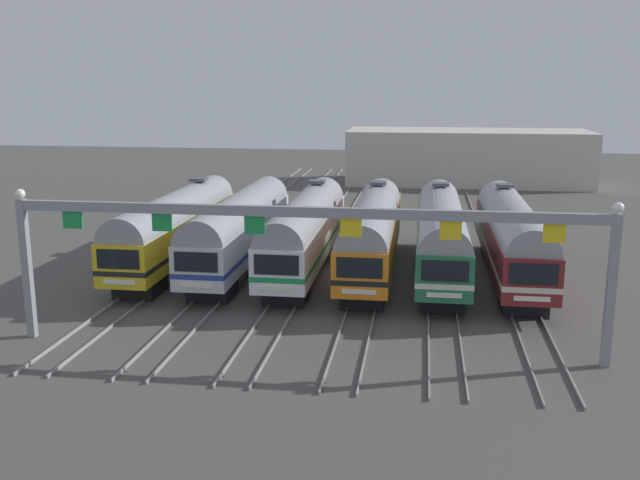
% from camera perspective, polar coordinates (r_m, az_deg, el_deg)
% --- Properties ---
extents(ground_plane, '(160.00, 160.00, 0.00)m').
position_cam_1_polar(ground_plane, '(45.13, 1.45, -2.55)').
color(ground_plane, '#4C4944').
extents(track_bed, '(22.30, 70.00, 0.15)m').
position_cam_1_polar(track_bed, '(61.61, 3.29, 1.60)').
color(track_bed, gray).
rests_on(track_bed, ground).
extents(commuter_train_yellow, '(2.88, 18.06, 5.05)m').
position_cam_1_polar(commuter_train_yellow, '(46.82, -11.28, 1.15)').
color(commuter_train_yellow, gold).
rests_on(commuter_train_yellow, ground).
extents(commuter_train_silver, '(2.88, 18.06, 4.77)m').
position_cam_1_polar(commuter_train_silver, '(45.62, -6.34, 1.01)').
color(commuter_train_silver, silver).
rests_on(commuter_train_silver, ground).
extents(commuter_train_white, '(2.88, 18.06, 5.05)m').
position_cam_1_polar(commuter_train_white, '(44.78, -1.17, 0.87)').
color(commuter_train_white, white).
rests_on(commuter_train_white, ground).
extents(commuter_train_orange, '(2.88, 18.06, 5.05)m').
position_cam_1_polar(commuter_train_orange, '(44.32, 4.14, 0.72)').
color(commuter_train_orange, orange).
rests_on(commuter_train_orange, ground).
extents(commuter_train_green, '(2.88, 18.06, 5.05)m').
position_cam_1_polar(commuter_train_green, '(44.24, 9.52, 0.56)').
color(commuter_train_green, '#236B42').
rests_on(commuter_train_green, ground).
extents(commuter_train_maroon, '(2.88, 18.06, 5.05)m').
position_cam_1_polar(commuter_train_maroon, '(44.55, 14.88, 0.39)').
color(commuter_train_maroon, maroon).
rests_on(commuter_train_maroon, ground).
extents(catenary_gantry, '(26.04, 0.44, 6.97)m').
position_cam_1_polar(catenary_gantry, '(30.87, -1.40, 0.60)').
color(catenary_gantry, gray).
rests_on(catenary_gantry, ground).
extents(maintenance_building, '(27.20, 10.00, 6.10)m').
position_cam_1_polar(maintenance_building, '(85.31, 11.53, 6.44)').
color(maintenance_building, beige).
rests_on(maintenance_building, ground).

